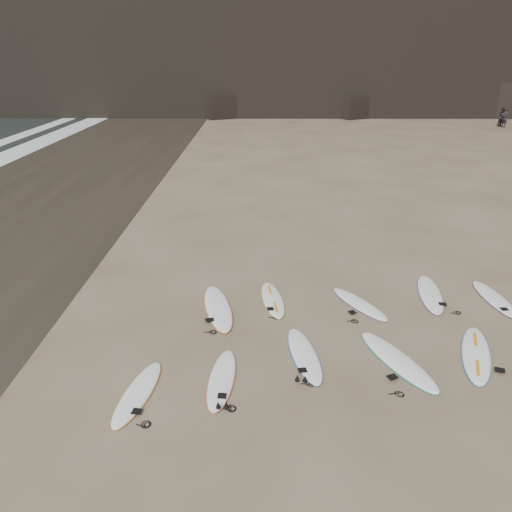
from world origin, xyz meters
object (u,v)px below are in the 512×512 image
at_px(surfboard_2, 304,355).
at_px(surfboard_9, 495,299).
at_px(surfboard_8, 430,294).
at_px(surfboard_6, 273,299).
at_px(surfboard_4, 476,354).
at_px(person_b, 503,117).
at_px(surfboard_0, 138,393).
at_px(surfboard_1, 222,379).
at_px(surfboard_3, 398,360).
at_px(person_a, 505,118).
at_px(surfboard_5, 218,307).
at_px(surfboard_7, 359,304).

bearing_deg(surfboard_2, surfboard_9, 17.79).
bearing_deg(surfboard_8, surfboard_6, -166.22).
xyz_separation_m(surfboard_4, person_b, (17.77, 38.15, 0.81)).
bearing_deg(surfboard_9, surfboard_8, 165.67).
xyz_separation_m(surfboard_0, surfboard_6, (2.89, 4.19, 0.00)).
relative_size(surfboard_1, person_b, 1.29).
height_order(surfboard_3, surfboard_8, surfboard_3).
distance_m(surfboard_0, surfboard_3, 5.77).
bearing_deg(surfboard_9, surfboard_4, -124.83).
bearing_deg(person_a, surfboard_5, -60.16).
bearing_deg(surfboard_0, surfboard_8, 41.73).
relative_size(surfboard_7, surfboard_8, 0.87).
distance_m(surfboard_3, surfboard_5, 4.95).
bearing_deg(surfboard_0, surfboard_3, 22.15).
bearing_deg(person_b, person_a, -134.83).
relative_size(surfboard_2, surfboard_3, 0.89).
distance_m(surfboard_6, surfboard_7, 2.42).
height_order(surfboard_4, person_a, person_a).
bearing_deg(surfboard_4, surfboard_3, -152.56).
xyz_separation_m(surfboard_0, surfboard_3, (5.65, 1.18, 0.01)).
height_order(surfboard_5, surfboard_9, surfboard_5).
bearing_deg(surfboard_9, surfboard_0, -159.36).
xyz_separation_m(surfboard_2, surfboard_6, (-0.66, 2.79, -0.00)).
bearing_deg(surfboard_8, surfboard_3, -109.06).
height_order(surfboard_1, surfboard_8, surfboard_8).
bearing_deg(surfboard_6, surfboard_7, -13.53).
height_order(surfboard_2, surfboard_6, surfboard_2).
height_order(surfboard_1, surfboard_3, surfboard_3).
bearing_deg(surfboard_5, person_b, 43.96).
distance_m(surfboard_2, person_a, 43.29).
relative_size(surfboard_3, person_b, 1.54).
bearing_deg(surfboard_3, surfboard_9, 17.44).
height_order(surfboard_2, surfboard_8, surfboard_8).
bearing_deg(surfboard_7, surfboard_3, -111.56).
distance_m(surfboard_0, surfboard_8, 8.74).
bearing_deg(surfboard_7, surfboard_4, -76.91).
xyz_separation_m(surfboard_1, surfboard_4, (5.84, 0.96, 0.01)).
xyz_separation_m(surfboard_5, surfboard_7, (3.92, 0.25, -0.01)).
bearing_deg(surfboard_6, surfboard_2, -84.22).
bearing_deg(surfboard_2, surfboard_1, -162.46).
bearing_deg(surfboard_6, surfboard_9, -7.07).
distance_m(surfboard_7, surfboard_8, 2.25).
bearing_deg(surfboard_0, surfboard_1, 26.25).
distance_m(surfboard_5, surfboard_6, 1.60).
xyz_separation_m(surfboard_1, surfboard_3, (3.95, 0.69, 0.01)).
relative_size(surfboard_8, person_b, 1.49).
bearing_deg(surfboard_3, person_a, 39.35).
distance_m(surfboard_6, person_a, 41.26).
xyz_separation_m(surfboard_6, surfboard_7, (2.41, -0.25, -0.00)).
relative_size(surfboard_4, surfboard_8, 1.00).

